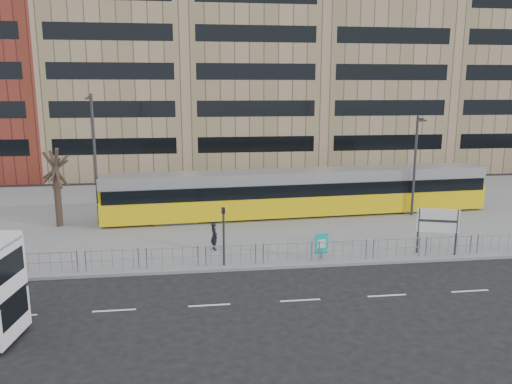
{
  "coord_description": "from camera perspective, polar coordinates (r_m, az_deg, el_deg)",
  "views": [
    {
      "loc": [
        -2.59,
        -24.14,
        9.16
      ],
      "look_at": [
        1.33,
        6.0,
        2.85
      ],
      "focal_mm": 35.0,
      "sensor_mm": 36.0,
      "label": 1
    }
  ],
  "objects": [
    {
      "name": "lamp_post_west",
      "position": [
        34.65,
        -17.95,
        4.07
      ],
      "size": [
        0.45,
        1.04,
        8.7
      ],
      "color": "#2D2D30",
      "rests_on": "plaza"
    },
    {
      "name": "traffic_light_west",
      "position": [
        25.67,
        -3.72,
        -4.2
      ],
      "size": [
        0.22,
        0.24,
        3.1
      ],
      "rotation": [
        0.0,
        0.0,
        0.32
      ],
      "color": "#2D2D30",
      "rests_on": "plaza"
    },
    {
      "name": "ad_panel",
      "position": [
        27.15,
        7.49,
        -5.92
      ],
      "size": [
        0.75,
        0.22,
        1.41
      ],
      "rotation": [
        0.0,
        0.0,
        0.22
      ],
      "color": "#2D2D30",
      "rests_on": "plaza"
    },
    {
      "name": "plaza",
      "position": [
        37.35,
        -3.22,
        -2.36
      ],
      "size": [
        64.0,
        24.0,
        0.15
      ],
      "primitive_type": "cube",
      "color": "slate",
      "rests_on": "ground"
    },
    {
      "name": "kerb",
      "position": [
        25.97,
        -1.23,
        -8.75
      ],
      "size": [
        64.0,
        0.25,
        0.17
      ],
      "primitive_type": "cube",
      "color": "gray",
      "rests_on": "ground"
    },
    {
      "name": "ground",
      "position": [
        25.95,
        -1.22,
        -8.94
      ],
      "size": [
        120.0,
        120.0,
        0.0
      ],
      "primitive_type": "plane",
      "color": "black",
      "rests_on": "ground"
    },
    {
      "name": "building_row",
      "position": [
        58.67,
        -3.48,
        15.39
      ],
      "size": [
        70.4,
        18.4,
        31.2
      ],
      "color": "maroon",
      "rests_on": "ground"
    },
    {
      "name": "lamp_post_east",
      "position": [
        37.2,
        17.75,
        3.35
      ],
      "size": [
        0.45,
        1.04,
        7.16
      ],
      "color": "#2D2D30",
      "rests_on": "plaza"
    },
    {
      "name": "bare_tree",
      "position": [
        34.96,
        -22.13,
        4.92
      ],
      "size": [
        4.55,
        4.55,
        7.46
      ],
      "color": "#2E2219",
      "rests_on": "plaza"
    },
    {
      "name": "tram",
      "position": [
        36.12,
        5.13,
        -0.07
      ],
      "size": [
        28.0,
        4.33,
        3.29
      ],
      "rotation": [
        0.0,
        0.0,
        0.06
      ],
      "color": "yellow",
      "rests_on": "plaza"
    },
    {
      "name": "pedestrian",
      "position": [
        28.51,
        -4.8,
        -5.04
      ],
      "size": [
        0.54,
        0.67,
        1.6
      ],
      "primitive_type": "imported",
      "rotation": [
        0.0,
        0.0,
        1.87
      ],
      "color": "black",
      "rests_on": "plaza"
    },
    {
      "name": "station_sign",
      "position": [
        29.18,
        20.07,
        -3.33
      ],
      "size": [
        2.16,
        0.76,
        2.57
      ],
      "rotation": [
        0.0,
        0.0,
        -0.31
      ],
      "color": "#2D2D30",
      "rests_on": "plaza"
    },
    {
      "name": "pedestrian_barrier",
      "position": [
        26.36,
        3.0,
        -6.35
      ],
      "size": [
        32.07,
        0.07,
        1.1
      ],
      "color": "#95989D",
      "rests_on": "plaza"
    },
    {
      "name": "road_markings",
      "position": [
        22.41,
        2.52,
        -12.39
      ],
      "size": [
        62.0,
        0.12,
        0.01
      ],
      "primitive_type": "cube",
      "color": "white",
      "rests_on": "ground"
    }
  ]
}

